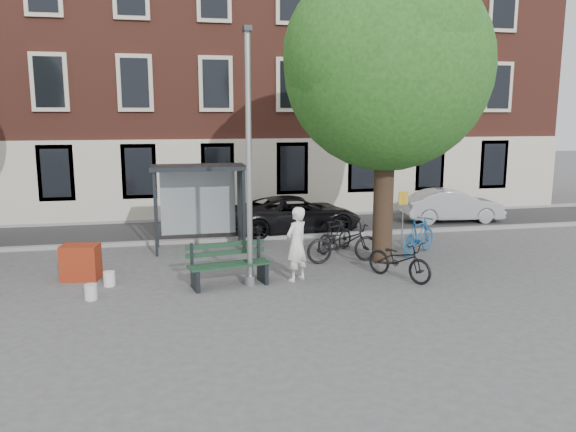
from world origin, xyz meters
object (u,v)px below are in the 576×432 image
Objects in this scene: bench at (229,267)px; car_silver at (452,205)px; bike_b at (419,236)px; red_stand at (81,262)px; bus_shelter at (211,188)px; bike_c at (399,260)px; painter at (297,244)px; car_dark at (296,214)px; bike_a at (343,243)px; bike_d at (335,236)px; lamppost at (249,172)px; notice_sign at (403,208)px.

car_silver is (9.43, 6.60, 0.17)m from bench.
car_silver reaches higher than bike_b.
bus_shelter is at bearing 37.91° from red_stand.
bike_c reaches higher than red_stand.
bus_shelter reaches higher than red_stand.
bike_b is (4.20, 1.93, -0.38)m from painter.
car_dark is (1.30, 5.84, -0.29)m from painter.
bike_c is (4.29, -0.37, 0.03)m from bench.
bike_a is 2.10m from bike_c.
red_stand is (-7.15, -1.52, -0.04)m from bike_d.
bus_shelter is 3.17× the size of red_stand.
bike_b is at bearing 25.09° from bike_c.
lamppost is 6.20m from bike_b.
lamppost is 4.24m from bus_shelter.
bench is 0.54× the size of car_silver.
bike_a is (3.39, 1.53, 0.09)m from bench.
bike_c is 3.54m from notice_sign.
painter is at bearing 134.87° from car_silver.
car_dark reaches higher than car_silver.
bike_b is at bearing -143.61° from bike_d.
car_dark reaches higher than red_stand.
bike_a is 7.02m from red_stand.
bike_b is at bearing 21.23° from lamppost.
notice_sign is at bearing 140.38° from car_silver.
car_silver reaches higher than bench.
bike_b reaches higher than bike_c.
lamppost is 2.86× the size of bike_a.
bike_b is 0.40× the size of car_dark.
painter reaches higher than bike_d.
bench is 4.49m from bike_d.
bike_b is (5.40, 2.10, -2.23)m from lamppost.
bench is 11.51m from car_silver.
notice_sign is (9.34, 1.52, 0.82)m from red_stand.
bike_c is 6.40m from car_dark.
painter is 4.64m from bike_b.
bike_c reaches higher than bike_d.
bus_shelter is 1.53× the size of bike_b.
painter is at bearing -148.71° from notice_sign.
red_stand is at bearing 119.98° from car_dark.
bus_shelter is 9.96m from car_silver.
car_dark reaches higher than bike_a.
car_dark is (3.01, 5.90, 0.18)m from bench.
painter is 1.16× the size of bike_d.
lamppost is at bearing -29.18° from painter.
bus_shelter is 5.97m from notice_sign.
painter is 0.88× the size of bike_a.
bench is (-1.71, -0.07, -0.47)m from painter.
bike_b is 9.56m from red_stand.
bench is at bearing 169.13° from lamppost.
bus_shelter is at bearing 51.83° from bike_a.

